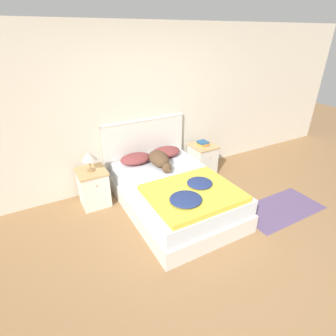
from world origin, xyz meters
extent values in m
plane|color=#997047|center=(0.00, 0.00, 0.00)|extent=(16.00, 16.00, 0.00)
cube|color=beige|center=(0.00, 2.13, 1.27)|extent=(9.00, 0.06, 2.55)
cube|color=silver|center=(-0.11, 1.04, 0.13)|extent=(1.37, 1.99, 0.26)
cube|color=silver|center=(-0.11, 1.04, 0.38)|extent=(1.31, 1.93, 0.24)
cube|color=silver|center=(-0.11, 2.06, 0.55)|extent=(1.45, 0.04, 1.11)
cylinder|color=silver|center=(-0.11, 2.06, 1.11)|extent=(1.45, 0.06, 0.06)
cube|color=silver|center=(-1.12, 1.75, 0.27)|extent=(0.40, 0.42, 0.55)
cube|color=tan|center=(-1.12, 1.75, 0.56)|extent=(0.42, 0.44, 0.03)
sphere|color=tan|center=(-1.12, 1.53, 0.43)|extent=(0.02, 0.02, 0.02)
cube|color=silver|center=(0.90, 1.75, 0.27)|extent=(0.40, 0.42, 0.55)
cube|color=tan|center=(0.90, 1.75, 0.56)|extent=(0.42, 0.44, 0.03)
sphere|color=tan|center=(0.90, 1.53, 0.43)|extent=(0.02, 0.02, 0.02)
ellipsoid|color=brown|center=(-0.39, 1.81, 0.58)|extent=(0.51, 0.35, 0.16)
ellipsoid|color=brown|center=(0.17, 1.81, 0.58)|extent=(0.51, 0.35, 0.16)
cube|color=yellow|center=(-0.11, 0.57, 0.53)|extent=(1.15, 0.96, 0.07)
ellipsoid|color=navy|center=(-0.31, 0.43, 0.59)|extent=(0.40, 0.38, 0.06)
ellipsoid|color=navy|center=(0.06, 0.67, 0.59)|extent=(0.34, 0.34, 0.06)
ellipsoid|color=brown|center=(-0.10, 1.55, 0.62)|extent=(0.28, 0.45, 0.24)
sphere|color=brown|center=(-0.10, 1.29, 0.57)|extent=(0.15, 0.15, 0.15)
ellipsoid|color=brown|center=(-0.10, 1.23, 0.56)|extent=(0.07, 0.08, 0.06)
cone|color=brown|center=(-0.14, 1.31, 0.63)|extent=(0.05, 0.05, 0.05)
cone|color=brown|center=(-0.06, 1.31, 0.63)|extent=(0.05, 0.05, 0.05)
ellipsoid|color=brown|center=(-0.06, 1.75, 0.55)|extent=(0.15, 0.21, 0.09)
cube|color=gold|center=(0.89, 1.78, 0.58)|extent=(0.16, 0.21, 0.02)
cube|color=orange|center=(0.91, 1.77, 0.60)|extent=(0.15, 0.22, 0.02)
cube|color=#285689|center=(0.90, 1.77, 0.63)|extent=(0.18, 0.19, 0.03)
cylinder|color=#9E7A4C|center=(-1.12, 1.75, 0.58)|extent=(0.11, 0.11, 0.02)
cylinder|color=#9E7A4C|center=(-1.12, 1.75, 0.67)|extent=(0.02, 0.02, 0.15)
cone|color=beige|center=(-1.12, 1.75, 0.81)|extent=(0.22, 0.22, 0.13)
cube|color=#604C75|center=(1.29, 0.24, 0.00)|extent=(1.30, 0.66, 0.00)
camera|label=1|loc=(-1.77, -1.77, 2.39)|focal=28.00mm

